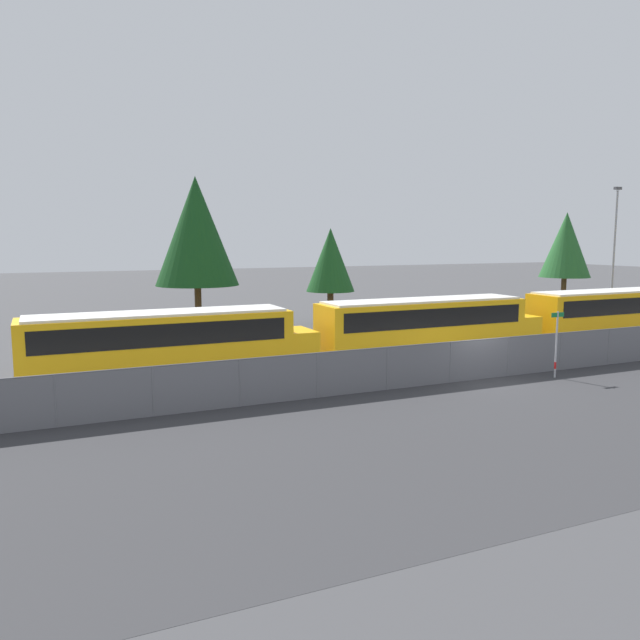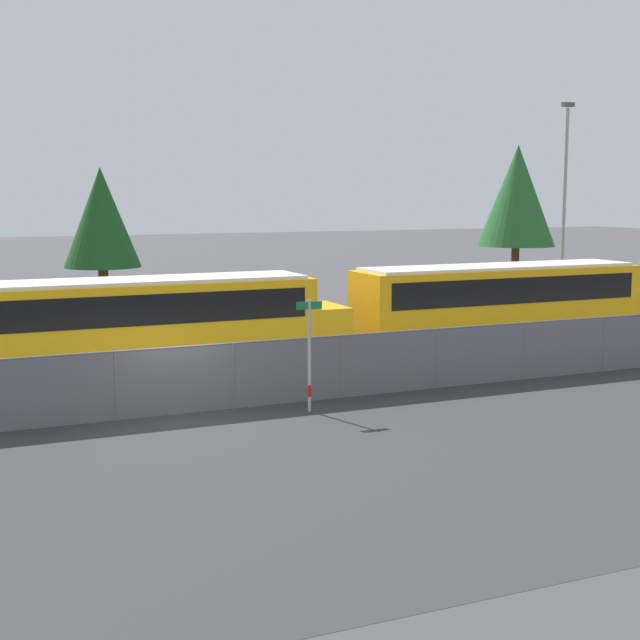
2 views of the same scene
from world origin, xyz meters
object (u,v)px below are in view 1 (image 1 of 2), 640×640
(school_bus_3, at_px, (615,311))
(light_pole, at_px, (614,249))
(tree_0, at_px, (196,231))
(tree_1, at_px, (330,260))
(street_sign, at_px, (556,343))
(school_bus_2, at_px, (427,324))
(tree_2, at_px, (566,245))
(school_bus_1, at_px, (167,342))

(school_bus_3, relative_size, light_pole, 1.24)
(light_pole, height_order, tree_0, tree_0)
(tree_0, distance_m, tree_1, 9.44)
(light_pole, bearing_deg, street_sign, -144.47)
(school_bus_2, height_order, tree_2, tree_2)
(light_pole, bearing_deg, school_bus_2, -160.00)
(light_pole, distance_m, tree_0, 30.41)
(tree_0, relative_size, tree_2, 1.21)
(tree_1, height_order, tree_2, tree_2)
(school_bus_2, relative_size, school_bus_3, 1.00)
(school_bus_2, height_order, tree_0, tree_0)
(school_bus_3, distance_m, tree_0, 25.76)
(light_pole, height_order, tree_2, light_pole)
(tree_0, bearing_deg, light_pole, -12.46)
(light_pole, relative_size, tree_1, 1.45)
(tree_0, bearing_deg, tree_2, 1.04)
(street_sign, height_order, tree_2, tree_2)
(school_bus_3, height_order, tree_1, tree_1)
(tree_0, bearing_deg, school_bus_1, -107.91)
(street_sign, bearing_deg, school_bus_2, 118.92)
(school_bus_2, height_order, street_sign, school_bus_2)
(street_sign, xyz_separation_m, tree_2, (21.18, 20.48, 3.91))
(tree_1, bearing_deg, street_sign, -84.75)
(school_bus_3, height_order, street_sign, school_bus_3)
(tree_2, bearing_deg, school_bus_1, -157.63)
(school_bus_3, xyz_separation_m, light_pole, (8.86, 7.91, 3.42))
(school_bus_2, height_order, tree_1, tree_1)
(tree_2, bearing_deg, tree_1, -177.04)
(school_bus_3, height_order, tree_0, tree_0)
(tree_2, bearing_deg, school_bus_3, -127.04)
(school_bus_3, relative_size, street_sign, 4.14)
(light_pole, relative_size, tree_0, 0.98)
(school_bus_3, distance_m, tree_1, 18.27)
(school_bus_2, distance_m, tree_2, 28.71)
(street_sign, xyz_separation_m, tree_1, (-1.77, 19.29, 2.97))
(tree_2, bearing_deg, street_sign, -135.97)
(school_bus_1, bearing_deg, tree_2, 22.37)
(school_bus_1, xyz_separation_m, light_pole, (34.39, 8.04, 3.42))
(school_bus_2, relative_size, tree_0, 1.21)
(tree_1, bearing_deg, school_bus_3, -50.09)
(school_bus_1, height_order, tree_2, tree_2)
(school_bus_2, xyz_separation_m, tree_0, (-7.98, 14.45, 4.62))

